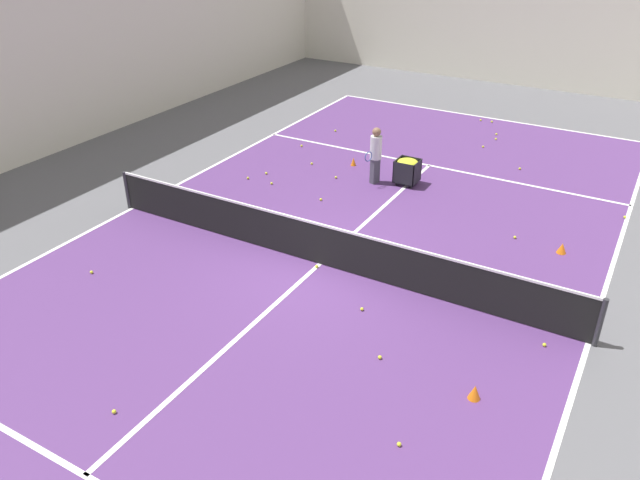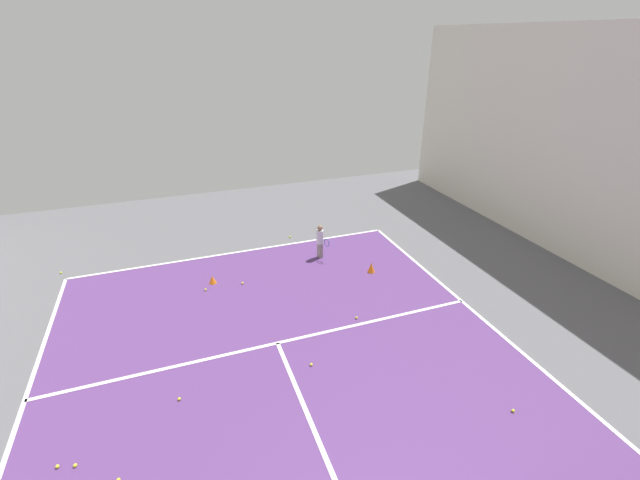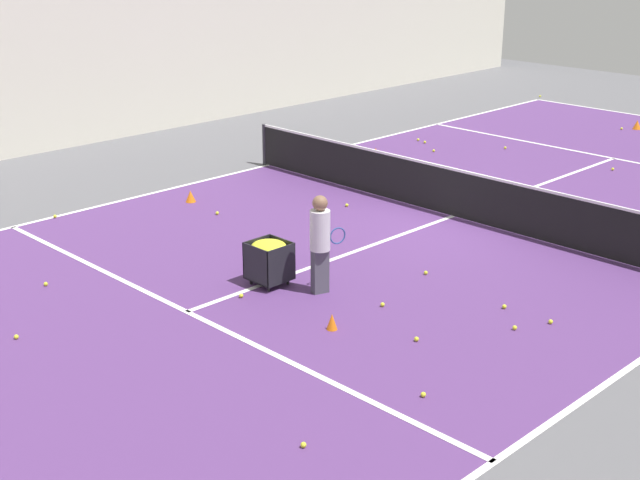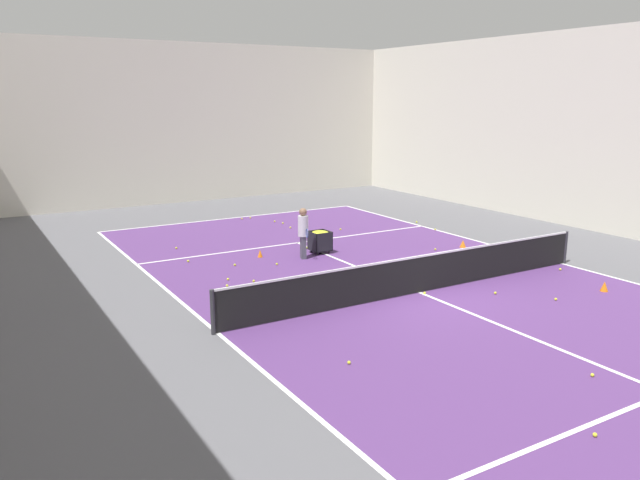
{
  "view_description": "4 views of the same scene",
  "coord_description": "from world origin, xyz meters",
  "px_view_note": "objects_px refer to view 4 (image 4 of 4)",
  "views": [
    {
      "loc": [
        5.86,
        -10.21,
        7.11
      ],
      "look_at": [
        0.0,
        0.0,
        0.6
      ],
      "focal_mm": 35.0,
      "sensor_mm": 36.0,
      "label": 1
    },
    {
      "loc": [
        1.94,
        1.93,
        7.11
      ],
      "look_at": [
        -2.62,
        -10.65,
        0.68
      ],
      "focal_mm": 24.0,
      "sensor_mm": 36.0,
      "label": 2
    },
    {
      "loc": [
        -10.23,
        13.89,
        5.62
      ],
      "look_at": [
        -0.88,
        4.63,
        0.89
      ],
      "focal_mm": 50.0,
      "sensor_mm": 36.0,
      "label": 3
    },
    {
      "loc": [
        -10.23,
        -12.03,
        5.0
      ],
      "look_at": [
        -0.05,
        4.98,
        0.43
      ],
      "focal_mm": 35.0,
      "sensor_mm": 36.0,
      "label": 4
    }
  ],
  "objects_px": {
    "coach_at_net": "(303,230)",
    "ball_cart": "(320,237)",
    "tennis_net": "(420,273)",
    "training_cone_1": "(604,286)"
  },
  "relations": [
    {
      "from": "tennis_net",
      "to": "coach_at_net",
      "type": "height_order",
      "value": "coach_at_net"
    },
    {
      "from": "training_cone_1",
      "to": "tennis_net",
      "type": "bearing_deg",
      "value": 150.43
    },
    {
      "from": "tennis_net",
      "to": "training_cone_1",
      "type": "height_order",
      "value": "tennis_net"
    },
    {
      "from": "coach_at_net",
      "to": "ball_cart",
      "type": "relative_size",
      "value": 2.18
    },
    {
      "from": "ball_cart",
      "to": "training_cone_1",
      "type": "xyz_separation_m",
      "value": [
        4.3,
        -7.39,
        -0.39
      ]
    },
    {
      "from": "coach_at_net",
      "to": "training_cone_1",
      "type": "bearing_deg",
      "value": 53.58
    },
    {
      "from": "tennis_net",
      "to": "training_cone_1",
      "type": "distance_m",
      "value": 4.9
    },
    {
      "from": "tennis_net",
      "to": "ball_cart",
      "type": "distance_m",
      "value": 4.98
    },
    {
      "from": "coach_at_net",
      "to": "tennis_net",
      "type": "bearing_deg",
      "value": 28.27
    },
    {
      "from": "tennis_net",
      "to": "ball_cart",
      "type": "relative_size",
      "value": 15.51
    }
  ]
}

